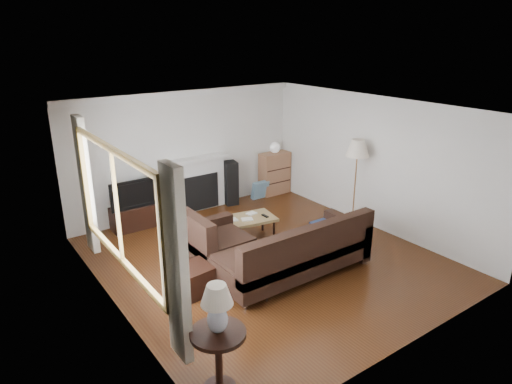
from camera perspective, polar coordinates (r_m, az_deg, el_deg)
room at (r=7.17m, az=1.39°, el=0.48°), size 5.10×5.60×2.54m
window at (r=5.83m, az=-17.00°, el=-1.82°), size 0.12×2.74×1.54m
curtain_near at (r=4.61m, az=-9.89°, el=-9.11°), size 0.10×0.35×2.10m
curtain_far at (r=7.28m, az=-20.48°, el=0.75°), size 0.10×0.35×2.10m
fireplace at (r=9.58m, az=-7.41°, el=1.01°), size 1.40×0.26×1.15m
tv_stand at (r=9.05m, az=-14.87°, el=-3.03°), size 0.89×0.40×0.45m
television at (r=8.87m, az=-15.14°, el=-0.06°), size 0.95×0.12×0.55m
speaker_left at (r=9.18m, az=-11.97°, el=-0.66°), size 0.29×0.34×0.98m
speaker_right at (r=9.89m, az=-3.20°, el=1.14°), size 0.33×0.37×0.95m
bookshelf at (r=10.54m, az=2.34°, el=2.37°), size 0.71×0.34×0.97m
globe_lamp at (r=10.38m, az=2.38°, el=5.57°), size 0.24×0.24×0.24m
sectional_sofa at (r=7.05m, az=4.72°, el=-7.12°), size 2.70×1.97×0.87m
coffee_table at (r=8.25m, az=-1.44°, el=-4.65°), size 1.18×0.77×0.43m
footstool at (r=6.76m, az=-7.52°, el=-10.70°), size 0.53×0.53×0.41m
floor_lamp at (r=8.85m, az=12.27°, el=1.04°), size 0.50×0.50×1.70m
side_table at (r=5.04m, az=-4.67°, el=-20.32°), size 0.58×0.58×0.72m
table_lamp at (r=4.67m, az=-4.88°, el=-14.37°), size 0.33×0.33×0.53m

